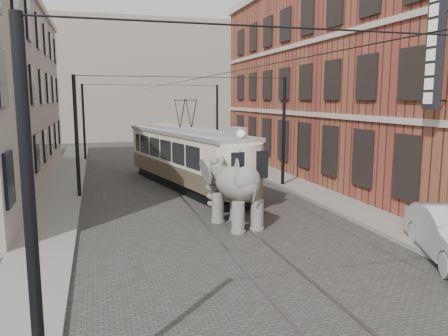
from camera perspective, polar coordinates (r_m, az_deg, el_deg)
name	(u,v)px	position (r m, az deg, el deg)	size (l,w,h in m)	color
ground	(222,222)	(17.87, -0.26, -6.94)	(120.00, 120.00, 0.00)	#3C3A37
tram_rails	(222,222)	(17.87, -0.26, -6.90)	(1.54, 80.00, 0.02)	slate
sidewalk_right	(355,210)	(20.26, 16.38, -5.18)	(2.00, 60.00, 0.15)	slate
sidewalk_left	(48,234)	(17.33, -21.63, -7.82)	(2.00, 60.00, 0.15)	slate
brick_building	(350,81)	(29.99, 15.80, 10.71)	(8.00, 26.00, 12.00)	brown
distant_block	(134,81)	(56.78, -11.46, 10.85)	(28.00, 10.00, 14.00)	gray
catenary	(191,137)	(22.09, -4.29, 4.00)	(11.00, 30.20, 6.00)	black
tram	(186,144)	(24.56, -4.89, 3.11)	(2.51, 12.17, 4.83)	beige
elephant	(237,193)	(17.07, 1.67, -3.28)	(2.30, 4.17, 2.55)	slate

